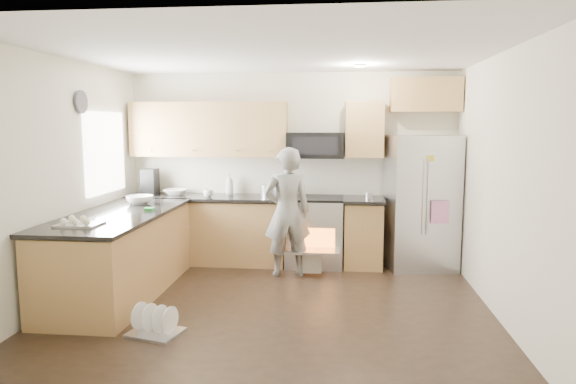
# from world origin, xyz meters

# --- Properties ---
(ground) EXTENTS (4.50, 4.50, 0.00)m
(ground) POSITION_xyz_m (0.00, 0.00, 0.00)
(ground) COLOR black
(ground) RESTS_ON ground
(room_shell) EXTENTS (4.54, 4.04, 2.62)m
(room_shell) POSITION_xyz_m (-0.04, 0.02, 1.67)
(room_shell) COLOR silver
(room_shell) RESTS_ON ground
(back_cabinet_run) EXTENTS (4.45, 0.64, 2.50)m
(back_cabinet_run) POSITION_xyz_m (-0.59, 1.75, 0.96)
(back_cabinet_run) COLOR #AA7B44
(back_cabinet_run) RESTS_ON ground
(peninsula) EXTENTS (0.96, 2.36, 1.03)m
(peninsula) POSITION_xyz_m (-1.75, 0.25, 0.46)
(peninsula) COLOR #AA7B44
(peninsula) RESTS_ON ground
(stove_range) EXTENTS (0.76, 0.97, 1.79)m
(stove_range) POSITION_xyz_m (0.35, 1.69, 0.68)
(stove_range) COLOR #B7B7BC
(stove_range) RESTS_ON ground
(refrigerator) EXTENTS (0.96, 0.81, 1.76)m
(refrigerator) POSITION_xyz_m (1.75, 1.70, 0.88)
(refrigerator) COLOR #B7B7BC
(refrigerator) RESTS_ON ground
(person) EXTENTS (0.67, 0.53, 1.62)m
(person) POSITION_xyz_m (0.03, 1.16, 0.81)
(person) COLOR gray
(person) RESTS_ON ground
(dish_rack) EXTENTS (0.53, 0.46, 0.28)m
(dish_rack) POSITION_xyz_m (-0.97, -0.80, 0.08)
(dish_rack) COLOR #B7B7BC
(dish_rack) RESTS_ON ground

